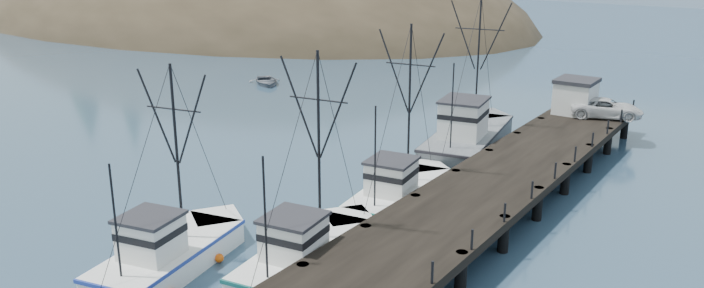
% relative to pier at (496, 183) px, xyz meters
% --- Properties ---
extents(ground, '(400.00, 400.00, 0.00)m').
position_rel_pier_xyz_m(ground, '(-14.00, -16.00, -1.69)').
color(ground, navy).
rests_on(ground, ground).
extents(pier, '(6.00, 44.00, 2.00)m').
position_rel_pier_xyz_m(pier, '(0.00, 0.00, 0.00)').
color(pier, black).
rests_on(pier, ground).
extents(headland, '(134.80, 78.00, 51.00)m').
position_rel_pier_xyz_m(headland, '(-88.95, 62.61, -6.24)').
color(headland, '#382D1E').
rests_on(headland, ground).
extents(moored_sailboats, '(24.47, 15.38, 6.35)m').
position_rel_pier_xyz_m(moored_sailboats, '(-46.91, 44.69, -1.36)').
color(moored_sailboats, white).
rests_on(moored_sailboats, ground).
extents(trawler_near, '(4.70, 10.83, 10.97)m').
position_rel_pier_xyz_m(trawler_near, '(-4.54, -11.98, -0.87)').
color(trawler_near, white).
rests_on(trawler_near, ground).
extents(trawler_mid, '(5.10, 10.37, 10.34)m').
position_rel_pier_xyz_m(trawler_mid, '(-10.17, -15.75, -0.87)').
color(trawler_mid, white).
rests_on(trawler_mid, ground).
extents(trawler_far, '(4.68, 10.91, 11.15)m').
position_rel_pier_xyz_m(trawler_far, '(-5.11, -2.26, -0.87)').
color(trawler_far, white).
rests_on(trawler_far, ground).
extents(work_vessel, '(6.08, 14.00, 11.88)m').
position_rel_pier_xyz_m(work_vessel, '(-6.00, 9.28, -0.46)').
color(work_vessel, slate).
rests_on(work_vessel, ground).
extents(pier_shed, '(3.00, 3.20, 2.80)m').
position_rel_pier_xyz_m(pier_shed, '(-0.96, 18.00, 1.73)').
color(pier_shed, silver).
rests_on(pier_shed, pier).
extents(pickup_truck, '(5.98, 4.16, 1.52)m').
position_rel_pier_xyz_m(pickup_truck, '(1.50, 18.00, 1.07)').
color(pickup_truck, silver).
rests_on(pickup_truck, pier).
extents(motorboat, '(6.04, 5.91, 1.02)m').
position_rel_pier_xyz_m(motorboat, '(-34.97, 19.55, -1.69)').
color(motorboat, slate).
rests_on(motorboat, ground).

